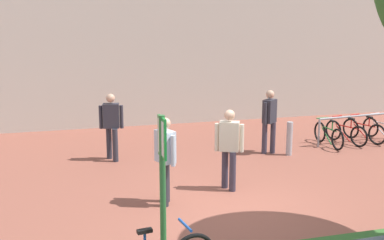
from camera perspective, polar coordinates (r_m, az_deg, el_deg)
ground_plane at (r=9.06m, az=4.72°, el=-10.96°), size 60.00×60.00×0.00m
parking_sign_post at (r=6.05m, az=-3.56°, el=-7.03°), size 0.08×0.36×2.37m
bike_rack_cluster at (r=14.65m, az=19.09°, el=-1.27°), size 2.65×1.72×0.83m
bollard_steel at (r=12.81m, az=11.64°, el=-2.20°), size 0.16×0.16×0.90m
person_casual_tan at (r=9.10m, az=-3.24°, el=-4.26°), size 0.37×0.57×1.72m
person_shirt_white at (r=9.90m, az=4.49°, el=-2.95°), size 0.56×0.39×1.72m
person_suited_dark at (r=12.15m, az=-9.68°, el=-0.31°), size 0.60×0.46×1.72m
person_suited_navy at (r=12.76m, az=9.29°, el=0.29°), size 0.49×0.44×1.72m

